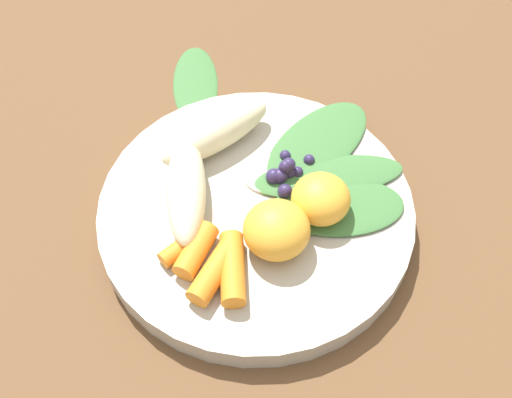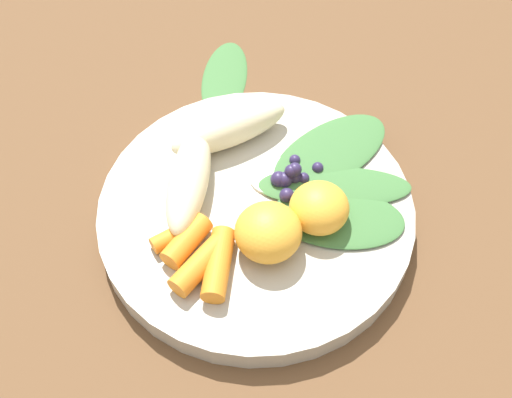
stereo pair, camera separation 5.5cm
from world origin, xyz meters
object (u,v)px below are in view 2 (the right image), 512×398
bowl (256,213)px  kale_leaf_stray (224,77)px  banana_peeled_right (229,128)px  orange_segment_near (319,208)px  banana_peeled_left (189,180)px

bowl → kale_leaf_stray: bearing=35.6°
banana_peeled_right → kale_leaf_stray: bearing=-112.2°
orange_segment_near → banana_peeled_left: bearing=99.7°
banana_peeled_right → kale_leaf_stray: 0.11m
banana_peeled_left → kale_leaf_stray: size_ratio=1.00×
bowl → kale_leaf_stray: 0.18m
banana_peeled_right → orange_segment_near: (-0.05, -0.11, 0.00)m
bowl → banana_peeled_left: bearing=100.4°
banana_peeled_left → bowl: bearing=81.7°
orange_segment_near → kale_leaf_stray: size_ratio=0.44×
banana_peeled_right → orange_segment_near: bearing=103.6°
bowl → orange_segment_near: orange_segment_near is taller
banana_peeled_right → kale_leaf_stray: (0.09, 0.05, -0.04)m
bowl → banana_peeled_right: banana_peeled_right is taller
banana_peeled_right → kale_leaf_stray: size_ratio=1.00×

